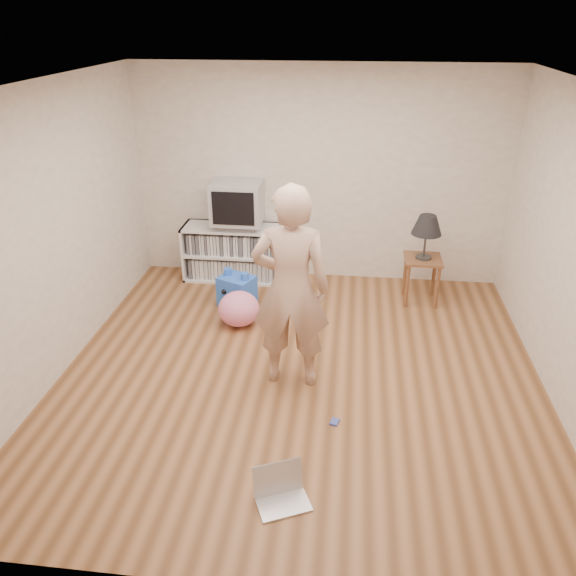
% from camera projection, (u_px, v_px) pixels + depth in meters
% --- Properties ---
extents(ground, '(4.50, 4.50, 0.00)m').
position_uv_depth(ground, '(300.00, 373.00, 5.35)').
color(ground, brown).
rests_on(ground, ground).
extents(walls, '(4.52, 4.52, 2.60)m').
position_uv_depth(walls, '(302.00, 247.00, 4.77)').
color(walls, beige).
rests_on(walls, ground).
extents(ceiling, '(4.50, 4.50, 0.01)m').
position_uv_depth(ceiling, '(304.00, 85.00, 4.19)').
color(ceiling, white).
rests_on(ceiling, walls).
extents(media_unit, '(1.40, 0.45, 0.70)m').
position_uv_depth(media_unit, '(240.00, 252.00, 7.10)').
color(media_unit, white).
rests_on(media_unit, ground).
extents(dvd_deck, '(0.45, 0.35, 0.07)m').
position_uv_depth(dvd_deck, '(238.00, 224.00, 6.92)').
color(dvd_deck, gray).
rests_on(dvd_deck, media_unit).
extents(crt_tv, '(0.60, 0.53, 0.50)m').
position_uv_depth(crt_tv, '(237.00, 202.00, 6.79)').
color(crt_tv, '#A7A7AC').
rests_on(crt_tv, dvd_deck).
extents(side_table, '(0.42, 0.42, 0.55)m').
position_uv_depth(side_table, '(422.00, 269.00, 6.50)').
color(side_table, brown).
rests_on(side_table, ground).
extents(table_lamp, '(0.34, 0.34, 0.52)m').
position_uv_depth(table_lamp, '(427.00, 226.00, 6.26)').
color(table_lamp, '#333333').
rests_on(table_lamp, side_table).
extents(person, '(0.69, 0.46, 1.88)m').
position_uv_depth(person, '(291.00, 289.00, 4.85)').
color(person, tan).
rests_on(person, ground).
extents(laptop, '(0.45, 0.41, 0.25)m').
position_uv_depth(laptop, '(281.00, 491.00, 3.95)').
color(laptop, silver).
rests_on(laptop, ground).
extents(playing_cards, '(0.09, 0.10, 0.02)m').
position_uv_depth(playing_cards, '(335.00, 422.00, 4.70)').
color(playing_cards, '#4453B5').
rests_on(playing_cards, ground).
extents(plush_blue, '(0.47, 0.43, 0.44)m').
position_uv_depth(plush_blue, '(237.00, 291.00, 6.50)').
color(plush_blue, blue).
rests_on(plush_blue, ground).
extents(plush_pink, '(0.57, 0.57, 0.38)m').
position_uv_depth(plush_pink, '(239.00, 309.00, 6.10)').
color(plush_pink, pink).
rests_on(plush_pink, ground).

